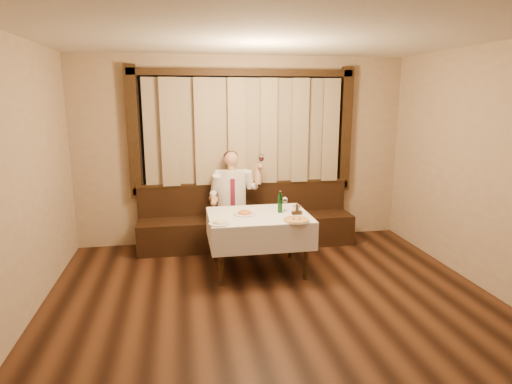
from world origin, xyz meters
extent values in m
cube|color=black|center=(0.00, 0.00, -0.01)|extent=(5.00, 6.00, 0.01)
cube|color=silver|center=(0.00, 0.00, 2.80)|extent=(5.00, 6.00, 0.01)
cube|color=tan|center=(0.00, 3.00, 1.40)|extent=(5.00, 0.01, 2.80)
cube|color=black|center=(0.00, 2.98, 1.70)|extent=(3.00, 0.02, 1.60)
cube|color=orange|center=(-0.70, 2.97, 1.40)|extent=(0.50, 0.01, 0.40)
cube|color=black|center=(0.00, 2.94, 0.85)|extent=(3.30, 0.12, 0.10)
cube|color=black|center=(0.00, 2.94, 2.55)|extent=(3.30, 0.12, 0.10)
cube|color=black|center=(-1.60, 2.94, 1.70)|extent=(0.16, 0.12, 1.90)
cube|color=black|center=(1.60, 2.94, 1.70)|extent=(0.16, 0.12, 1.90)
cube|color=#897658|center=(0.00, 2.88, 1.70)|extent=(2.90, 0.08, 1.55)
cube|color=black|center=(0.00, 2.68, 0.23)|extent=(3.20, 0.60, 0.45)
cube|color=black|center=(0.00, 2.92, 0.68)|extent=(3.20, 0.12, 0.45)
cube|color=black|center=(0.00, 2.92, 0.92)|extent=(3.20, 0.14, 0.04)
cylinder|color=black|center=(-0.52, 1.33, 0.35)|extent=(0.06, 0.06, 0.71)
cylinder|color=black|center=(0.52, 1.33, 0.35)|extent=(0.06, 0.06, 0.71)
cylinder|color=black|center=(-0.52, 2.07, 0.35)|extent=(0.06, 0.06, 0.71)
cylinder|color=black|center=(0.52, 2.07, 0.35)|extent=(0.06, 0.06, 0.71)
cube|color=black|center=(0.00, 1.70, 0.73)|extent=(1.20, 0.90, 0.04)
cube|color=white|center=(0.00, 1.70, 0.75)|extent=(1.26, 0.96, 0.01)
cube|color=white|center=(0.00, 1.22, 0.58)|extent=(1.26, 0.01, 0.35)
cube|color=white|center=(0.00, 2.18, 0.58)|extent=(1.26, 0.01, 0.35)
cube|color=white|center=(-0.63, 1.70, 0.58)|extent=(0.01, 0.96, 0.35)
cube|color=white|center=(0.63, 1.70, 0.58)|extent=(0.01, 0.96, 0.35)
cylinder|color=white|center=(0.39, 1.32, 0.76)|extent=(0.32, 0.32, 0.01)
cylinder|color=#BF4A1C|center=(0.39, 1.32, 0.77)|extent=(0.29, 0.29, 0.01)
torus|color=tan|center=(0.39, 1.32, 0.77)|extent=(0.30, 0.30, 0.02)
sphere|color=black|center=(0.36, 1.34, 0.78)|extent=(0.02, 0.02, 0.02)
sphere|color=black|center=(0.42, 1.31, 0.78)|extent=(0.02, 0.02, 0.02)
cylinder|color=white|center=(-0.17, 1.71, 0.76)|extent=(0.29, 0.29, 0.02)
ellipsoid|color=#C4581F|center=(-0.17, 1.71, 0.81)|extent=(0.18, 0.18, 0.08)
cylinder|color=white|center=(-0.53, 1.36, 0.76)|extent=(0.25, 0.25, 0.02)
ellipsoid|color=beige|center=(-0.53, 1.36, 0.81)|extent=(0.16, 0.16, 0.07)
cylinder|color=#0F4717|center=(0.28, 1.74, 0.87)|extent=(0.06, 0.06, 0.23)
cylinder|color=#0F4717|center=(0.28, 1.74, 1.00)|extent=(0.02, 0.02, 0.05)
cylinder|color=silver|center=(0.28, 1.74, 1.03)|extent=(0.03, 0.03, 0.01)
cylinder|color=white|center=(0.37, 1.81, 0.76)|extent=(0.06, 0.06, 0.01)
cylinder|color=white|center=(0.37, 1.81, 0.81)|extent=(0.01, 0.01, 0.10)
ellipsoid|color=white|center=(0.37, 1.81, 0.90)|extent=(0.07, 0.07, 0.08)
cube|color=black|center=(0.47, 1.61, 0.78)|extent=(0.12, 0.06, 0.04)
cube|color=black|center=(0.47, 1.61, 0.84)|extent=(0.02, 0.06, 0.09)
cylinder|color=white|center=(0.44, 1.61, 0.82)|extent=(0.03, 0.03, 0.07)
cylinder|color=silver|center=(0.44, 1.61, 0.86)|extent=(0.04, 0.04, 0.01)
cylinder|color=white|center=(0.51, 1.61, 0.82)|extent=(0.03, 0.03, 0.07)
cylinder|color=silver|center=(0.51, 1.61, 0.86)|extent=(0.04, 0.04, 0.01)
cube|color=black|center=(-0.22, 2.56, 0.53)|extent=(0.40, 0.45, 0.16)
cube|color=black|center=(-0.33, 2.34, 0.23)|extent=(0.11, 0.12, 0.45)
cube|color=black|center=(-0.11, 2.34, 0.23)|extent=(0.11, 0.12, 0.45)
ellipsoid|color=white|center=(-0.22, 2.71, 0.88)|extent=(0.42, 0.26, 0.54)
cube|color=maroon|center=(-0.22, 2.57, 0.85)|extent=(0.07, 0.01, 0.40)
cylinder|color=tan|center=(-0.22, 2.71, 1.20)|extent=(0.10, 0.10, 0.08)
sphere|color=tan|center=(-0.22, 2.71, 1.33)|extent=(0.21, 0.21, 0.21)
ellipsoid|color=black|center=(-0.22, 2.74, 1.36)|extent=(0.22, 0.22, 0.16)
sphere|color=white|center=(-0.42, 2.71, 1.10)|extent=(0.13, 0.13, 0.13)
sphere|color=white|center=(-0.02, 2.71, 1.10)|extent=(0.13, 0.13, 0.13)
sphere|color=tan|center=(-0.52, 2.30, 0.77)|extent=(0.08, 0.08, 0.08)
sphere|color=tan|center=(0.18, 2.54, 1.24)|extent=(0.10, 0.10, 0.10)
cylinder|color=white|center=(0.18, 2.51, 1.28)|extent=(0.01, 0.01, 0.11)
ellipsoid|color=white|center=(0.18, 2.51, 1.36)|extent=(0.08, 0.08, 0.10)
ellipsoid|color=#4C070F|center=(0.18, 2.51, 1.34)|extent=(0.07, 0.07, 0.06)
camera|label=1|loc=(-0.95, -3.42, 2.21)|focal=30.00mm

